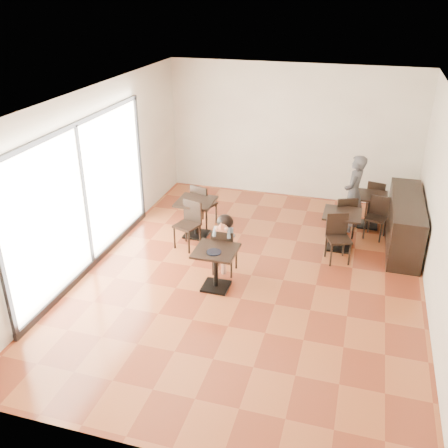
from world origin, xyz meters
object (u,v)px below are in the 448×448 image
at_px(adult_patron, 354,194).
at_px(chair_left_a, 204,204).
at_px(child_chair, 225,250).
at_px(chair_left_b, 187,226).
at_px(cafe_table_left, 196,218).
at_px(child, 225,244).
at_px(cafe_table_mid, 341,231).
at_px(chair_mid_a, 343,216).
at_px(chair_mid_b, 339,239).
at_px(cafe_table_back, 369,210).
at_px(chair_back_a, 377,198).
at_px(chair_back_b, 376,218).
at_px(child_table, 216,269).

height_order(adult_patron, chair_left_a, adult_patron).
distance_m(child_chair, chair_left_b, 1.21).
bearing_deg(child_chair, cafe_table_left, -51.83).
relative_size(child, cafe_table_mid, 1.48).
height_order(cafe_table_mid, chair_left_a, chair_left_a).
bearing_deg(chair_mid_a, cafe_table_left, -5.82).
height_order(cafe_table_left, chair_mid_b, chair_mid_b).
bearing_deg(cafe_table_back, adult_patron, -140.33).
relative_size(child, cafe_table_left, 1.43).
distance_m(child_chair, cafe_table_mid, 2.48).
distance_m(adult_patron, chair_mid_b, 1.52).
xyz_separation_m(chair_back_a, chair_back_b, (0.00, -1.10, 0.00)).
distance_m(cafe_table_mid, chair_mid_b, 0.56).
height_order(child_chair, child, child).
bearing_deg(chair_left_a, chair_left_b, 108.12).
height_order(child_table, chair_left_a, chair_left_a).
xyz_separation_m(adult_patron, chair_left_a, (-3.08, -0.64, -0.35)).
height_order(child_chair, adult_patron, adult_patron).
distance_m(adult_patron, chair_left_a, 3.17).
bearing_deg(chair_mid_a, cafe_table_back, -149.35).
xyz_separation_m(child_chair, chair_mid_b, (1.95, 0.98, 0.01)).
relative_size(child_chair, adult_patron, 0.54).
xyz_separation_m(cafe_table_back, chair_back_a, (0.15, 0.55, 0.07)).
bearing_deg(chair_mid_a, child_table, 31.83).
bearing_deg(chair_left_b, adult_patron, 47.61).
relative_size(cafe_table_mid, chair_left_b, 0.80).
bearing_deg(child_table, cafe_table_mid, 46.87).
bearing_deg(child_chair, chair_back_b, -139.94).
bearing_deg(chair_back_a, chair_back_b, 104.44).
bearing_deg(chair_mid_b, chair_back_a, 52.44).
bearing_deg(cafe_table_left, adult_patron, 21.16).
height_order(child, cafe_table_left, child).
relative_size(child_chair, child, 0.79).
height_order(adult_patron, chair_back_b, adult_patron).
xyz_separation_m(cafe_table_back, chair_mid_a, (-0.51, -0.66, 0.10)).
height_order(child_chair, cafe_table_mid, child_chair).
height_order(cafe_table_back, chair_mid_a, chair_mid_a).
bearing_deg(chair_back_a, child_table, 70.27).
height_order(child_table, cafe_table_mid, cafe_table_mid).
relative_size(adult_patron, chair_back_a, 1.90).
distance_m(child_table, cafe_table_back, 4.11).
height_order(chair_left_b, chair_back_a, chair_left_b).
distance_m(child_table, cafe_table_mid, 2.85).
height_order(child_table, child, child).
xyz_separation_m(adult_patron, chair_left_b, (-3.08, -1.74, -0.35)).
bearing_deg(adult_patron, cafe_table_mid, 5.03).
bearing_deg(cafe_table_left, chair_left_a, 90.00).
height_order(cafe_table_back, chair_left_a, chair_left_a).
height_order(child, chair_back_b, child).
bearing_deg(cafe_table_left, chair_back_b, 14.72).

